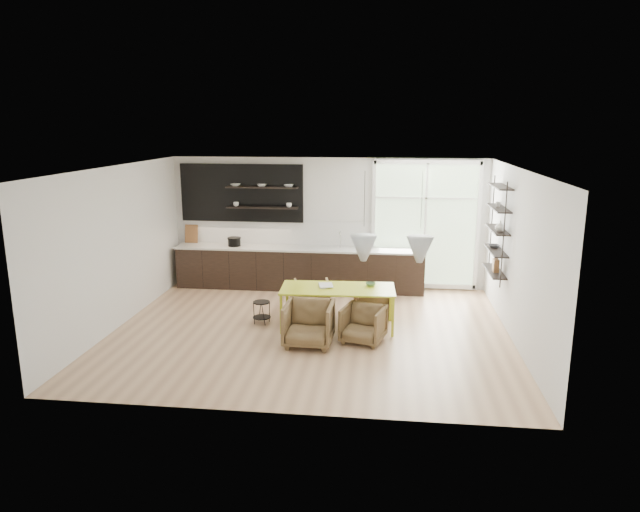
{
  "coord_description": "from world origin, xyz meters",
  "views": [
    {
      "loc": [
        1.31,
        -9.55,
        3.62
      ],
      "look_at": [
        0.11,
        0.6,
        1.24
      ],
      "focal_mm": 32.0,
      "sensor_mm": 36.0,
      "label": 1
    }
  ],
  "objects_px": {
    "armchair_back_right": "(373,301)",
    "armchair_front_right": "(363,324)",
    "wire_stool": "(262,309)",
    "armchair_front_left": "(309,324)",
    "dining_table": "(338,291)",
    "armchair_back_left": "(312,296)"
  },
  "relations": [
    {
      "from": "wire_stool",
      "to": "armchair_front_right",
      "type": "bearing_deg",
      "value": -20.31
    },
    {
      "from": "armchair_back_right",
      "to": "wire_stool",
      "type": "relative_size",
      "value": 1.57
    },
    {
      "from": "dining_table",
      "to": "armchair_back_right",
      "type": "distance_m",
      "value": 1.03
    },
    {
      "from": "armchair_front_left",
      "to": "armchair_front_right",
      "type": "relative_size",
      "value": 1.17
    },
    {
      "from": "armchair_back_right",
      "to": "armchair_front_right",
      "type": "xyz_separation_m",
      "value": [
        -0.12,
        -1.39,
        0.02
      ]
    },
    {
      "from": "dining_table",
      "to": "armchair_front_right",
      "type": "relative_size",
      "value": 3.01
    },
    {
      "from": "armchair_back_right",
      "to": "armchair_front_right",
      "type": "relative_size",
      "value": 0.95
    },
    {
      "from": "dining_table",
      "to": "wire_stool",
      "type": "distance_m",
      "value": 1.48
    },
    {
      "from": "armchair_back_left",
      "to": "wire_stool",
      "type": "relative_size",
      "value": 1.67
    },
    {
      "from": "dining_table",
      "to": "armchair_front_right",
      "type": "height_order",
      "value": "dining_table"
    },
    {
      "from": "armchair_back_left",
      "to": "armchair_back_right",
      "type": "distance_m",
      "value": 1.2
    },
    {
      "from": "armchair_front_right",
      "to": "wire_stool",
      "type": "xyz_separation_m",
      "value": [
        -1.91,
        0.71,
        -0.05
      ]
    },
    {
      "from": "armchair_front_right",
      "to": "wire_stool",
      "type": "distance_m",
      "value": 2.04
    },
    {
      "from": "dining_table",
      "to": "armchair_back_left",
      "type": "bearing_deg",
      "value": 123.68
    },
    {
      "from": "armchair_back_left",
      "to": "armchair_front_left",
      "type": "xyz_separation_m",
      "value": [
        0.17,
        -1.69,
        0.05
      ]
    },
    {
      "from": "armchair_back_left",
      "to": "armchair_front_left",
      "type": "height_order",
      "value": "armchair_front_left"
    },
    {
      "from": "dining_table",
      "to": "armchair_back_left",
      "type": "distance_m",
      "value": 1.05
    },
    {
      "from": "armchair_front_right",
      "to": "wire_stool",
      "type": "bearing_deg",
      "value": 175.32
    },
    {
      "from": "armchair_back_right",
      "to": "wire_stool",
      "type": "xyz_separation_m",
      "value": [
        -2.03,
        -0.68,
        -0.03
      ]
    },
    {
      "from": "armchair_front_left",
      "to": "wire_stool",
      "type": "bearing_deg",
      "value": 138.7
    },
    {
      "from": "armchair_back_right",
      "to": "dining_table",
      "type": "bearing_deg",
      "value": 37.3
    },
    {
      "from": "dining_table",
      "to": "armchair_front_left",
      "type": "xyz_separation_m",
      "value": [
        -0.41,
        -0.9,
        -0.32
      ]
    }
  ]
}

